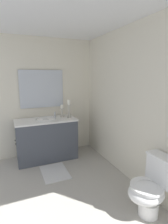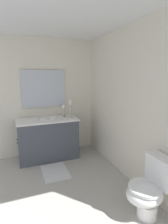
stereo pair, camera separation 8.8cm
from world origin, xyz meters
The scene contains 11 objects.
floor centered at (0.00, 0.00, -0.01)m, with size 2.93×2.29×0.02m, color #B2ADA3.
wall_back centered at (0.00, 1.14, 1.23)m, with size 2.93×0.04×2.45m, color silver.
wall_left centered at (-1.46, 0.00, 1.23)m, with size 0.04×2.29×2.45m, color silver.
ceiling centered at (0.00, 0.00, 2.46)m, with size 2.93×2.29×0.02m, color white.
vanity_cabinet centered at (-1.14, 0.03, 0.42)m, with size 0.58×1.20×0.83m.
sink_basin centered at (-1.14, 0.03, 0.79)m, with size 0.40×0.40×0.24m.
mirror centered at (-1.42, 0.03, 1.42)m, with size 0.02×0.89×0.77m, color silver.
candle_holder_tall centered at (-1.11, 0.51, 1.03)m, with size 0.09×0.09×0.37m.
candle_holder_short centered at (-1.22, 0.39, 0.97)m, with size 0.09×0.09×0.26m.
toilet centered at (0.89, 0.86, 0.37)m, with size 0.39×0.54×0.75m.
bath_mat centered at (-0.51, 0.03, 0.01)m, with size 0.60×0.44×0.02m, color silver.
Camera 2 is at (2.36, -0.55, 1.69)m, focal length 28.52 mm.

